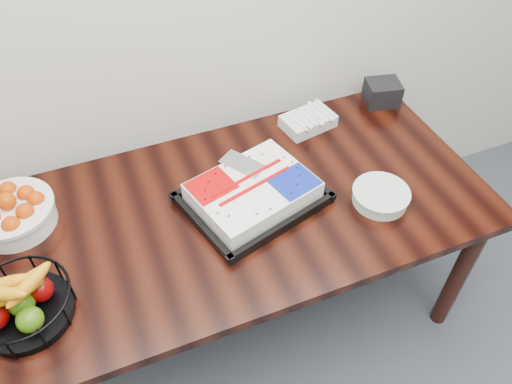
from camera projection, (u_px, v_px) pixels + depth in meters
name	position (u px, v px, depth m)	size (l,w,h in m)	color
table	(244.00, 219.00, 1.89)	(1.80, 0.90, 0.75)	black
cake_tray	(253.00, 193.00, 1.80)	(0.55, 0.48, 0.10)	black
tangerine_bowl	(11.00, 208.00, 1.70)	(0.29, 0.29, 0.18)	white
fruit_basket	(21.00, 303.00, 1.46)	(0.30, 0.30, 0.16)	black
plate_stack	(381.00, 196.00, 1.82)	(0.21, 0.21, 0.05)	white
fork_bag	(308.00, 121.00, 2.12)	(0.24, 0.17, 0.06)	silver
napkin_box	(382.00, 93.00, 2.22)	(0.14, 0.12, 0.10)	black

